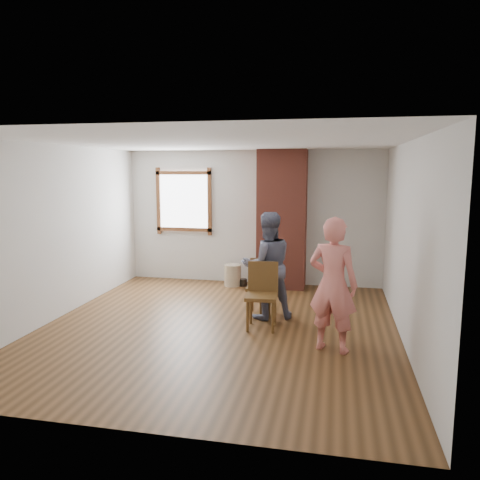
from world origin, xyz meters
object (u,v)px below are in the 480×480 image
Objects in this scene: stoneware_crock at (233,275)px; man at (267,266)px; dining_chair_left at (261,283)px; dining_chair_right at (262,291)px; side_table at (262,291)px; person_pink at (333,285)px.

man is at bearing -62.59° from stoneware_crock.
dining_chair_left reaches higher than stoneware_crock.
stoneware_crock is 0.45× the size of dining_chair_right.
dining_chair_left is 0.16m from side_table.
dining_chair_left is (0.82, -1.62, 0.27)m from stoneware_crock.
stoneware_crock is 3.56m from person_pink.
stoneware_crock is 2.13m from man.
dining_chair_right reaches higher than dining_chair_left.
dining_chair_right is 1.25m from person_pink.
side_table is 0.37× the size of man.
person_pink is at bearing -38.14° from dining_chair_right.
person_pink is (1.09, -1.31, 0.36)m from dining_chair_left.
dining_chair_left is at bearing 97.02° from dining_chair_right.
man is 0.96× the size of person_pink.
dining_chair_right is (0.11, -0.62, 0.04)m from dining_chair_left.
person_pink is (1.92, -2.93, 0.63)m from stoneware_crock.
person_pink reaches higher than side_table.
dining_chair_left is 0.63m from dining_chair_right.
person_pink is (0.99, -0.69, 0.32)m from dining_chair_right.
side_table is (-0.09, 0.48, -0.12)m from dining_chair_right.
person_pink is (1.07, -1.17, 0.44)m from side_table.
stoneware_crock is 1.96m from side_table.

